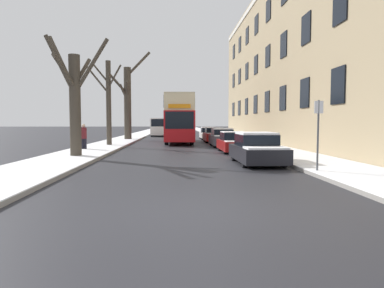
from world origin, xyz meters
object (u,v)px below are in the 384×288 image
parked_car_4 (208,134)px  parked_car_1 (234,143)px  bare_tree_left_1 (108,101)px  parked_car_0 (257,149)px  bare_tree_left_0 (74,97)px  street_sign_post (318,132)px  parked_car_2 (222,138)px  bare_tree_left_2 (128,100)px  double_decker_bus (179,117)px  oncoming_van (159,127)px  pedestrian_left_sidewalk (84,136)px  parked_car_3 (214,135)px

parked_car_4 → parked_car_1: bearing=-90.0°
bare_tree_left_1 → parked_car_0: (8.85, -11.43, -2.87)m
bare_tree_left_0 → parked_car_4: (8.89, 20.26, -2.53)m
street_sign_post → parked_car_2: bearing=95.4°
bare_tree_left_0 → parked_car_4: bearing=66.3°
parked_car_4 → bare_tree_left_2: bearing=-166.6°
bare_tree_left_2 → double_decker_bus: (5.30, -4.37, -1.80)m
oncoming_van → pedestrian_left_sidewalk: oncoming_van is taller
street_sign_post → bare_tree_left_2: bearing=112.4°
double_decker_bus → pedestrian_left_sidewalk: bearing=-124.1°
parked_car_0 → parked_car_3: size_ratio=1.11×
bare_tree_left_2 → parked_car_2: bare_tree_left_2 is taller
oncoming_van → pedestrian_left_sidewalk: bearing=-98.5°
bare_tree_left_2 → parked_car_2: bearing=-48.0°
double_decker_bus → parked_car_3: 3.80m
bare_tree_left_1 → parked_car_0: size_ratio=1.52×
bare_tree_left_1 → parked_car_0: bare_tree_left_1 is taller
double_decker_bus → parked_car_2: (3.35, -5.24, -1.74)m
parked_car_0 → street_sign_post: bearing=-67.8°
bare_tree_left_2 → double_decker_bus: size_ratio=0.87×
bare_tree_left_0 → parked_car_3: size_ratio=1.65×
parked_car_2 → pedestrian_left_sidewalk: 10.47m
pedestrian_left_sidewalk → bare_tree_left_2: bearing=-111.4°
bare_tree_left_2 → pedestrian_left_sidewalk: (-1.00, -13.66, -3.24)m
parked_car_4 → bare_tree_left_1: bearing=-127.5°
parked_car_1 → parked_car_4: parked_car_4 is taller
bare_tree_left_0 → parked_car_4: 22.27m
double_decker_bus → street_sign_post: size_ratio=3.95×
parked_car_0 → parked_car_4: (-0.00, 22.97, -0.03)m
parked_car_0 → parked_car_1: (-0.00, 6.06, -0.05)m
bare_tree_left_1 → bare_tree_left_2: bare_tree_left_2 is taller
bare_tree_left_0 → oncoming_van: (2.97, 29.55, -1.84)m
parked_car_2 → bare_tree_left_2: bearing=132.0°
parked_car_3 → double_decker_bus: bearing=-173.2°
parked_car_1 → oncoming_van: oncoming_van is taller
parked_car_3 → street_sign_post: 20.40m
bare_tree_left_0 → parked_car_3: 16.97m
parked_car_4 → street_sign_post: (1.38, -26.36, 0.89)m
bare_tree_left_1 → parked_car_1: size_ratio=1.57×
bare_tree_left_2 → parked_car_4: size_ratio=2.16×
parked_car_1 → parked_car_2: 5.25m
parked_car_1 → street_sign_post: (1.38, -9.45, 0.91)m
bare_tree_left_1 → bare_tree_left_2: 9.51m
double_decker_bus → parked_car_1: 11.16m
parked_car_0 → parked_car_4: size_ratio=1.02×
parked_car_4 → parked_car_2: bearing=-90.0°
bare_tree_left_2 → parked_car_3: 10.16m
parked_car_0 → parked_car_2: bearing=90.0°
bare_tree_left_1 → parked_car_2: bearing=-0.8°
double_decker_bus → parked_car_0: double_decker_bus is taller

